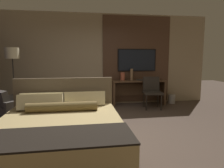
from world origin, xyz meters
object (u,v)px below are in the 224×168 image
Objects in this scene: vase_tall at (132,74)px; book at (140,80)px; floor_lamp at (12,59)px; desk at (138,88)px; bed at (60,130)px; desk_chair at (152,89)px; tv at (137,60)px; vase_short at (123,76)px; waste_bin at (172,99)px; armchair_by_window at (12,110)px.

book is at bearing -9.49° from vase_tall.
desk is at bearing 7.88° from floor_lamp.
floor_lamp is at bearing 120.78° from bed.
book is (-0.22, 0.45, 0.24)m from desk_chair.
tv is 3.46× the size of vase_tall.
vase_tall is 0.28m from vase_short.
desk reaches higher than waste_bin.
vase_short is at bearing 9.87° from floor_lamp.
book is at bearing -78.24° from tv.
book is at bearing 124.37° from desk_chair.
book is (3.54, 0.44, -0.66)m from floor_lamp.
floor_lamp reaches higher than book.
vase_short is (-0.27, 0.04, -0.06)m from vase_tall.
desk is at bearing 126.78° from desk_chair.
floor_lamp is at bearing -170.13° from vase_short.
armchair_by_window is 4.50× the size of book.
bed is at bearing -127.25° from desk.
vase_tall is at bearing 8.42° from floor_lamp.
armchair_by_window is 3.16× the size of vase_tall.
tv is at bearing 16.66° from vase_short.
bed is at bearing -59.22° from floor_lamp.
vase_tall reaches higher than bed.
vase_short reaches higher than desk_chair.
bed is 7.74× the size of waste_bin.
vase_short reaches higher than waste_bin.
tv is at bearing 90.00° from desk.
waste_bin is (1.33, -0.04, -0.81)m from vase_tall.
book is at bearing -121.44° from armchair_by_window.
desk_chair reaches higher than desk.
floor_lamp reaches higher than bed.
waste_bin is (3.24, 2.75, -0.17)m from bed.
desk_chair is 3.76× the size of vase_short.
vase_tall is 0.31m from book.
floor_lamp is at bearing -39.42° from armchair_by_window.
book reaches higher than desk.
desk is 0.56m from desk_chair.
bed is 2.91m from floor_lamp.
desk_chair reaches higher than armchair_by_window.
bed reaches higher than armchair_by_window.
bed is 3.51m from desk.
desk is 0.48m from vase_tall.
book is (0.05, -0.23, -0.60)m from tv.
desk is (2.12, 2.79, 0.21)m from bed.
book is 1.25m from waste_bin.
tv reaches higher than vase_short.
tv is 0.64m from book.
vase_tall is at bearing 170.51° from book.
tv reaches higher than vase_tall.
waste_bin is (4.61, 0.45, -1.30)m from floor_lamp.
vase_tall is (3.28, 0.49, -0.50)m from floor_lamp.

